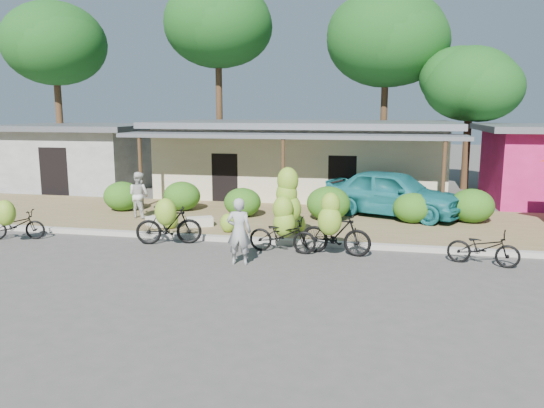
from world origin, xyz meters
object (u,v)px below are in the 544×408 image
(bike_far_right, at_px, (483,248))
(vendor, at_px, (239,231))
(sack_near, at_px, (200,222))
(teal_van, at_px, (393,193))
(tree_back_left, at_px, (52,42))
(tree_near_right, at_px, (466,82))
(bike_right, at_px, (335,229))
(bystander, at_px, (139,195))
(tree_far_center, at_px, (215,23))
(bike_left, at_px, (168,223))
(bike_far_left, at_px, (14,223))
(tree_center_right, at_px, (383,37))
(bike_center, at_px, (285,219))
(sack_far, at_px, (156,222))

(bike_far_right, relative_size, vendor, 1.07)
(sack_near, xyz_separation_m, vendor, (2.31, -3.51, 0.59))
(sack_near, bearing_deg, teal_van, 26.16)
(tree_back_left, height_order, tree_near_right, tree_back_left)
(tree_near_right, height_order, bike_right, tree_near_right)
(bike_far_right, xyz_separation_m, bystander, (-10.88, 3.24, 0.47))
(bike_far_right, height_order, sack_near, bike_far_right)
(tree_far_center, bearing_deg, bike_left, -77.70)
(sack_near, bearing_deg, bike_far_left, -153.16)
(tree_center_right, bearing_deg, bystander, -123.09)
(vendor, bearing_deg, bike_center, -123.10)
(bike_left, xyz_separation_m, bike_center, (3.38, 0.14, 0.22))
(bike_far_right, bearing_deg, tree_center_right, 23.84)
(tree_back_left, relative_size, bike_right, 4.72)
(tree_near_right, bearing_deg, tree_center_right, 153.43)
(tree_back_left, xyz_separation_m, bike_far_right, (19.79, -12.15, -6.90))
(tree_near_right, height_order, bystander, tree_near_right)
(tree_far_center, distance_m, vendor, 18.95)
(tree_center_right, xyz_separation_m, tree_near_right, (4.00, -2.00, -2.43))
(tree_center_right, relative_size, bystander, 6.19)
(teal_van, bearing_deg, bike_far_right, -136.62)
(tree_back_left, bearing_deg, bike_far_right, -31.56)
(bike_left, xyz_separation_m, bystander, (-2.34, 2.98, 0.27))
(bystander, xyz_separation_m, teal_van, (8.71, 2.11, 0.02))
(teal_van, bearing_deg, bike_center, 170.25)
(teal_van, bearing_deg, sack_near, 137.53)
(bike_far_right, bearing_deg, sack_near, 88.17)
(tree_center_right, bearing_deg, bike_left, -110.49)
(tree_center_right, height_order, bike_far_left, tree_center_right)
(sack_near, relative_size, sack_far, 1.13)
(tree_center_right, xyz_separation_m, bike_right, (-0.95, -15.57, -6.88))
(bike_far_left, height_order, bike_far_right, bike_far_left)
(bike_center, distance_m, vendor, 1.81)
(bike_far_left, height_order, bike_center, bike_center)
(sack_far, height_order, teal_van, teal_van)
(sack_near, height_order, vendor, vendor)
(tree_back_left, bearing_deg, bike_center, -38.77)
(bike_far_right, bearing_deg, bike_right, 102.45)
(bike_right, distance_m, teal_van, 5.50)
(tree_near_right, xyz_separation_m, bike_center, (-6.37, -13.25, -4.30))
(bike_far_right, distance_m, bystander, 11.36)
(tree_far_center, distance_m, bike_far_right, 20.83)
(teal_van, bearing_deg, bike_far_left, 137.83)
(tree_far_center, relative_size, tree_center_right, 1.08)
(tree_near_right, bearing_deg, sack_far, -133.41)
(tree_back_left, bearing_deg, sack_far, -45.16)
(sack_near, bearing_deg, bystander, 160.18)
(bike_right, height_order, sack_near, bike_right)
(sack_near, height_order, bystander, bystander)
(bike_left, height_order, vendor, vendor)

